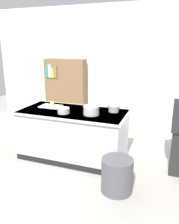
# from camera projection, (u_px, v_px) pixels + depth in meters

# --- Properties ---
(ground_plane) EXTENTS (10.00, 10.00, 0.00)m
(ground_plane) POSITION_uv_depth(u_px,v_px,m) (74.00, 156.00, 4.34)
(ground_plane) COLOR #9E9991
(back_wall) EXTENTS (6.40, 0.12, 3.00)m
(back_wall) POSITION_uv_depth(u_px,v_px,m) (106.00, 67.00, 5.80)
(back_wall) COLOR silver
(back_wall) RESTS_ON ground_plane
(counter_island) EXTENTS (1.98, 0.98, 0.90)m
(counter_island) POSITION_uv_depth(u_px,v_px,m) (73.00, 133.00, 4.21)
(counter_island) COLOR #B7BABF
(counter_island) RESTS_ON ground_plane
(cutting_board) EXTENTS (0.40, 0.28, 0.02)m
(cutting_board) POSITION_uv_depth(u_px,v_px,m) (51.00, 106.00, 4.35)
(cutting_board) COLOR silver
(cutting_board) RESTS_ON counter_island
(onion) EXTENTS (0.08, 0.08, 0.08)m
(onion) POSITION_uv_depth(u_px,v_px,m) (52.00, 103.00, 4.37)
(onion) COLOR tan
(onion) RESTS_ON cutting_board
(stock_pot) EXTENTS (0.33, 0.27, 0.15)m
(stock_pot) POSITION_uv_depth(u_px,v_px,m) (91.00, 110.00, 3.85)
(stock_pot) COLOR #B7BABF
(stock_pot) RESTS_ON counter_island
(sauce_pan) EXTENTS (0.24, 0.18, 0.11)m
(sauce_pan) POSITION_uv_depth(u_px,v_px,m) (114.00, 109.00, 4.02)
(sauce_pan) COLOR #99999E
(sauce_pan) RESTS_ON counter_island
(mixing_bowl) EXTENTS (0.21, 0.21, 0.10)m
(mixing_bowl) POSITION_uv_depth(u_px,v_px,m) (64.00, 111.00, 3.94)
(mixing_bowl) COLOR #B7BABF
(mixing_bowl) RESTS_ON counter_island
(trash_bin) EXTENTS (0.45, 0.45, 0.51)m
(trash_bin) POSITION_uv_depth(u_px,v_px,m) (117.00, 175.00, 3.25)
(trash_bin) COLOR #4C4C51
(trash_bin) RESTS_ON ground_plane
(bookshelf) EXTENTS (1.10, 0.31, 1.70)m
(bookshelf) POSITION_uv_depth(u_px,v_px,m) (66.00, 91.00, 6.05)
(bookshelf) COLOR brown
(bookshelf) RESTS_ON ground_plane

